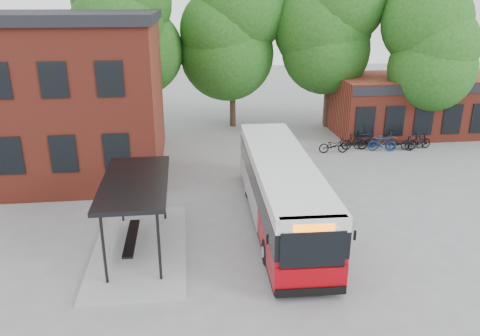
{
  "coord_description": "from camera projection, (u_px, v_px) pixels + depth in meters",
  "views": [
    {
      "loc": [
        -2.55,
        -17.31,
        9.18
      ],
      "look_at": [
        -0.21,
        2.2,
        2.0
      ],
      "focal_mm": 35.0,
      "sensor_mm": 36.0,
      "label": 1
    }
  ],
  "objects": [
    {
      "name": "bicycle_5",
      "position": [
        382.0,
        143.0,
        29.48
      ],
      "size": [
        1.83,
        0.85,
        1.06
      ],
      "primitive_type": "imported",
      "rotation": [
        0.0,
        0.0,
        1.36
      ],
      "color": "navy",
      "rests_on": "ground"
    },
    {
      "name": "tree_1",
      "position": [
        232.0,
        56.0,
        33.76
      ],
      "size": [
        7.92,
        7.92,
        10.4
      ],
      "primitive_type": null,
      "color": "#1B4D14",
      "rests_on": "ground"
    },
    {
      "name": "bike_rail",
      "position": [
        373.0,
        147.0,
        29.87
      ],
      "size": [
        5.2,
        0.1,
        0.38
      ],
      "primitive_type": null,
      "color": "black",
      "rests_on": "ground"
    },
    {
      "name": "tree_0",
      "position": [
        132.0,
        55.0,
        31.95
      ],
      "size": [
        7.92,
        7.92,
        11.0
      ],
      "primitive_type": null,
      "color": "#1B4D14",
      "rests_on": "ground"
    },
    {
      "name": "bicycle_7",
      "position": [
        419.0,
        141.0,
        29.95
      ],
      "size": [
        1.77,
        0.78,
        1.03
      ],
      "primitive_type": "imported",
      "rotation": [
        0.0,
        0.0,
        1.75
      ],
      "color": "black",
      "rests_on": "ground"
    },
    {
      "name": "bicycle_4",
      "position": [
        384.0,
        139.0,
        30.61
      ],
      "size": [
        1.85,
        0.66,
        0.97
      ],
      "primitive_type": "imported",
      "rotation": [
        0.0,
        0.0,
        1.56
      ],
      "color": "#3F3934",
      "rests_on": "ground"
    },
    {
      "name": "tree_2",
      "position": [
        331.0,
        52.0,
        33.51
      ],
      "size": [
        7.92,
        7.92,
        11.0
      ],
      "primitive_type": null,
      "color": "#1B4D14",
      "rests_on": "ground"
    },
    {
      "name": "bus_shelter",
      "position": [
        138.0,
        215.0,
        17.65
      ],
      "size": [
        3.6,
        7.0,
        2.9
      ],
      "primitive_type": null,
      "color": "black",
      "rests_on": "ground"
    },
    {
      "name": "tree_3",
      "position": [
        422.0,
        71.0,
        30.63
      ],
      "size": [
        7.04,
        7.04,
        9.28
      ],
      "primitive_type": null,
      "color": "#1B4D14",
      "rests_on": "ground"
    },
    {
      "name": "bicycle_extra_0",
      "position": [
        414.0,
        141.0,
        29.89
      ],
      "size": [
        1.88,
        0.81,
        1.09
      ],
      "primitive_type": "imported",
      "rotation": [
        0.0,
        0.0,
        1.74
      ],
      "color": "black",
      "rests_on": "ground"
    },
    {
      "name": "bicycle_6",
      "position": [
        400.0,
        143.0,
        29.71
      ],
      "size": [
        1.87,
        1.12,
        0.93
      ],
      "primitive_type": "imported",
      "rotation": [
        0.0,
        0.0,
        1.27
      ],
      "color": "black",
      "rests_on": "ground"
    },
    {
      "name": "bicycle_3",
      "position": [
        363.0,
        139.0,
        30.43
      ],
      "size": [
        1.76,
        1.12,
        1.03
      ],
      "primitive_type": "imported",
      "rotation": [
        0.0,
        0.0,
        1.16
      ],
      "color": "black",
      "rests_on": "ground"
    },
    {
      "name": "bicycle_1",
      "position": [
        355.0,
        142.0,
        29.8
      ],
      "size": [
        1.74,
        0.57,
        1.04
      ],
      "primitive_type": "imported",
      "rotation": [
        0.0,
        0.0,
        1.52
      ],
      "color": "black",
      "rests_on": "ground"
    },
    {
      "name": "shop_row",
      "position": [
        430.0,
        104.0,
        33.62
      ],
      "size": [
        14.0,
        6.2,
        4.0
      ],
      "primitive_type": null,
      "color": "maroon",
      "rests_on": "ground"
    },
    {
      "name": "city_bus",
      "position": [
        281.0,
        191.0,
        19.85
      ],
      "size": [
        2.77,
        11.56,
        2.92
      ],
      "primitive_type": null,
      "rotation": [
        0.0,
        0.0,
        -0.03
      ],
      "color": "#9C040C",
      "rests_on": "ground"
    },
    {
      "name": "bicycle_0",
      "position": [
        333.0,
        145.0,
        29.21
      ],
      "size": [
        1.86,
        0.73,
        0.96
      ],
      "primitive_type": "imported",
      "rotation": [
        0.0,
        0.0,
        1.52
      ],
      "color": "black",
      "rests_on": "ground"
    },
    {
      "name": "bicycle_2",
      "position": [
        365.0,
        142.0,
        30.16
      ],
      "size": [
        1.61,
        0.76,
        0.81
      ],
      "primitive_type": "imported",
      "rotation": [
        0.0,
        0.0,
        1.72
      ],
      "color": "black",
      "rests_on": "ground"
    },
    {
      "name": "ground",
      "position": [
        251.0,
        230.0,
        19.58
      ],
      "size": [
        100.0,
        100.0,
        0.0
      ],
      "primitive_type": "plane",
      "color": "slate"
    }
  ]
}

